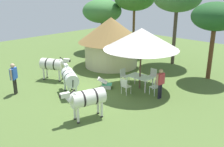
% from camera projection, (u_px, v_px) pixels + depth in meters
% --- Properties ---
extents(ground_plane, '(36.00, 36.00, 0.00)m').
position_uv_depth(ground_plane, '(97.00, 91.00, 14.48)').
color(ground_plane, '#4E6730').
extents(thatched_hut, '(4.84, 4.84, 3.62)m').
position_uv_depth(thatched_hut, '(111.00, 40.00, 18.61)').
color(thatched_hut, beige).
rests_on(thatched_hut, ground_plane).
extents(shade_umbrella, '(4.23, 4.23, 3.51)m').
position_uv_depth(shade_umbrella, '(141.00, 39.00, 13.94)').
color(shade_umbrella, '#51382D').
rests_on(shade_umbrella, ground_plane).
extents(patio_dining_table, '(1.45, 0.88, 0.74)m').
position_uv_depth(patio_dining_table, '(140.00, 78.00, 14.67)').
color(patio_dining_table, silver).
rests_on(patio_dining_table, ground_plane).
extents(patio_chair_west_end, '(0.44, 0.46, 0.90)m').
position_uv_depth(patio_chair_west_end, '(124.00, 75.00, 15.56)').
color(patio_chair_west_end, silver).
rests_on(patio_chair_west_end, ground_plane).
extents(patio_chair_near_hut, '(0.46, 0.44, 0.90)m').
position_uv_depth(patio_chair_near_hut, '(125.00, 85.00, 13.87)').
color(patio_chair_near_hut, silver).
rests_on(patio_chair_near_hut, ground_plane).
extents(patio_chair_east_end, '(0.49, 0.50, 0.90)m').
position_uv_depth(patio_chair_east_end, '(156.00, 86.00, 13.76)').
color(patio_chair_east_end, white).
rests_on(patio_chair_east_end, ground_plane).
extents(patio_chair_near_lawn, '(0.45, 0.43, 0.90)m').
position_uv_depth(patio_chair_near_lawn, '(152.00, 75.00, 15.57)').
color(patio_chair_near_lawn, silver).
rests_on(patio_chair_near_lawn, ground_plane).
extents(guest_beside_umbrella, '(0.25, 0.58, 1.63)m').
position_uv_depth(guest_beside_umbrella, '(160.00, 81.00, 13.19)').
color(guest_beside_umbrella, black).
rests_on(guest_beside_umbrella, ground_plane).
extents(standing_watcher, '(0.46, 0.51, 1.75)m').
position_uv_depth(standing_watcher, '(14.00, 76.00, 13.76)').
color(standing_watcher, black).
rests_on(standing_watcher, ground_plane).
extents(striped_lounge_chair, '(0.97, 0.91, 0.60)m').
position_uv_depth(striped_lounge_chair, '(105.00, 84.00, 14.86)').
color(striped_lounge_chair, '#3D9F7B').
rests_on(striped_lounge_chair, ground_plane).
extents(zebra_nearest_camera, '(1.14, 2.11, 1.52)m').
position_uv_depth(zebra_nearest_camera, '(87.00, 98.00, 11.10)').
color(zebra_nearest_camera, white).
rests_on(zebra_nearest_camera, ground_plane).
extents(zebra_by_umbrella, '(1.97, 1.29, 1.54)m').
position_uv_depth(zebra_by_umbrella, '(53.00, 65.00, 15.98)').
color(zebra_by_umbrella, silver).
rests_on(zebra_by_umbrella, ground_plane).
extents(zebra_toward_hut, '(2.06, 1.36, 1.50)m').
position_uv_depth(zebra_toward_hut, '(70.00, 77.00, 13.79)').
color(zebra_toward_hut, silver).
rests_on(zebra_toward_hut, ground_plane).
extents(acacia_tree_behind_hut, '(2.89, 2.89, 4.83)m').
position_uv_depth(acacia_tree_behind_hut, '(215.00, 17.00, 15.30)').
color(acacia_tree_behind_hut, '#57351E').
rests_on(acacia_tree_behind_hut, ground_plane).
extents(acacia_tree_right_background, '(3.53, 3.53, 4.69)m').
position_uv_depth(acacia_tree_right_background, '(102.00, 11.00, 22.86)').
color(acacia_tree_right_background, '#4A3B2B').
rests_on(acacia_tree_right_background, ground_plane).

